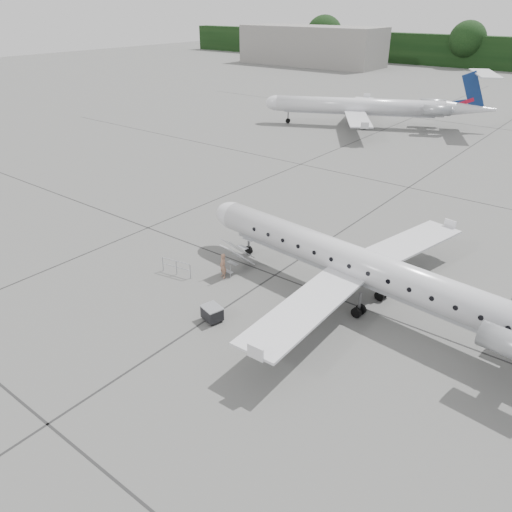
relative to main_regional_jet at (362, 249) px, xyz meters
The scene contains 8 objects.
ground 7.48m from the main_regional_jet, 81.81° to the right, with size 320.00×320.00×0.00m, color #5E5E5B.
terminal_building 124.37m from the main_regional_jet, 123.73° to the left, with size 40.00×14.00×10.00m, color gray.
main_regional_jet is the anchor object (origin of this frame).
airstair 8.52m from the main_regional_jet, behind, with size 0.85×2.39×2.16m, color silver, non-canonical shape.
passenger 9.03m from the main_regional_jet, 161.39° to the right, with size 0.61×0.40×1.68m, color #9A6B54.
safety_railing 12.07m from the main_regional_jet, 158.15° to the right, with size 2.20×0.08×1.00m, color #999CA2, non-canonical shape.
baggage_cart 9.22m from the main_regional_jet, 128.48° to the right, with size 1.09×0.88×0.95m, color black, non-canonical shape.
bg_regional_left 47.59m from the main_regional_jet, 117.80° to the left, with size 29.79×21.45×7.81m, color silver, non-canonical shape.
Camera 1 is at (9.97, -17.17, 16.06)m, focal length 35.00 mm.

